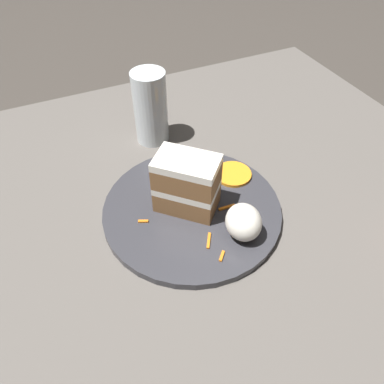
{
  "coord_description": "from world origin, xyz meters",
  "views": [
    {
      "loc": [
        0.33,
        -0.12,
        0.47
      ],
      "look_at": [
        -0.03,
        0.04,
        0.07
      ],
      "focal_mm": 35.0,
      "sensor_mm": 36.0,
      "label": 1
    }
  ],
  "objects_px": {
    "cake_slice": "(187,184)",
    "orange_garnish": "(233,174)",
    "drinking_glass": "(151,112)",
    "cream_dollop": "(243,222)",
    "plate": "(192,209)"
  },
  "relations": [
    {
      "from": "plate",
      "to": "drinking_glass",
      "type": "height_order",
      "value": "drinking_glass"
    },
    {
      "from": "drinking_glass",
      "to": "cream_dollop",
      "type": "bearing_deg",
      "value": 6.23
    },
    {
      "from": "cake_slice",
      "to": "drinking_glass",
      "type": "bearing_deg",
      "value": -141.39
    },
    {
      "from": "plate",
      "to": "cake_slice",
      "type": "xyz_separation_m",
      "value": [
        -0.01,
        -0.01,
        0.05
      ]
    },
    {
      "from": "cake_slice",
      "to": "orange_garnish",
      "type": "height_order",
      "value": "cake_slice"
    },
    {
      "from": "cake_slice",
      "to": "orange_garnish",
      "type": "relative_size",
      "value": 1.72
    },
    {
      "from": "plate",
      "to": "orange_garnish",
      "type": "bearing_deg",
      "value": 111.65
    },
    {
      "from": "drinking_glass",
      "to": "orange_garnish",
      "type": "bearing_deg",
      "value": 25.7
    },
    {
      "from": "orange_garnish",
      "to": "cream_dollop",
      "type": "bearing_deg",
      "value": -23.37
    },
    {
      "from": "drinking_glass",
      "to": "plate",
      "type": "bearing_deg",
      "value": -3.26
    },
    {
      "from": "cake_slice",
      "to": "cream_dollop",
      "type": "distance_m",
      "value": 0.1
    },
    {
      "from": "cake_slice",
      "to": "drinking_glass",
      "type": "xyz_separation_m",
      "value": [
        -0.2,
        0.02,
        -0.0
      ]
    },
    {
      "from": "cake_slice",
      "to": "cream_dollop",
      "type": "bearing_deg",
      "value": 73.14
    },
    {
      "from": "orange_garnish",
      "to": "drinking_glass",
      "type": "bearing_deg",
      "value": -154.3
    },
    {
      "from": "cream_dollop",
      "to": "drinking_glass",
      "type": "xyz_separation_m",
      "value": [
        -0.29,
        -0.03,
        0.02
      ]
    }
  ]
}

